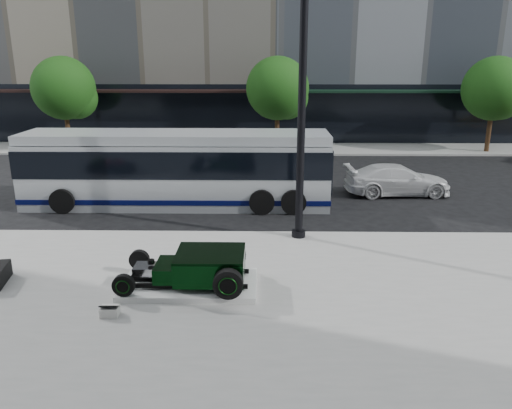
{
  "coord_description": "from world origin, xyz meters",
  "views": [
    {
      "loc": [
        0.2,
        -17.82,
        5.77
      ],
      "look_at": [
        -0.05,
        -2.46,
        1.2
      ],
      "focal_mm": 35.0,
      "sensor_mm": 36.0,
      "label": 1
    }
  ],
  "objects_px": {
    "transit_bus": "(177,168)",
    "white_sedan": "(397,180)",
    "hot_rod": "(202,266)",
    "lamppost": "(301,121)"
  },
  "relations": [
    {
      "from": "hot_rod",
      "to": "white_sedan",
      "type": "height_order",
      "value": "white_sedan"
    },
    {
      "from": "hot_rod",
      "to": "transit_bus",
      "type": "distance_m",
      "value": 8.12
    },
    {
      "from": "hot_rod",
      "to": "transit_bus",
      "type": "bearing_deg",
      "value": 103.68
    },
    {
      "from": "lamppost",
      "to": "white_sedan",
      "type": "distance_m",
      "value": 8.01
    },
    {
      "from": "hot_rod",
      "to": "lamppost",
      "type": "relative_size",
      "value": 0.4
    },
    {
      "from": "hot_rod",
      "to": "white_sedan",
      "type": "distance_m",
      "value": 11.98
    },
    {
      "from": "transit_bus",
      "to": "white_sedan",
      "type": "xyz_separation_m",
      "value": [
        9.23,
        1.63,
        -0.84
      ]
    },
    {
      "from": "lamppost",
      "to": "transit_bus",
      "type": "xyz_separation_m",
      "value": [
        -4.6,
        4.05,
        -2.38
      ]
    },
    {
      "from": "hot_rod",
      "to": "lamppost",
      "type": "distance_m",
      "value": 5.63
    },
    {
      "from": "lamppost",
      "to": "white_sedan",
      "type": "height_order",
      "value": "lamppost"
    }
  ]
}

